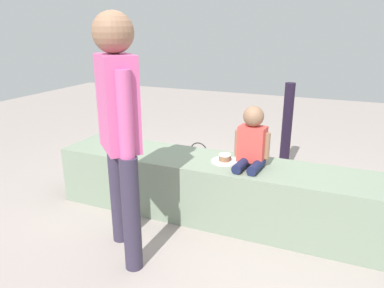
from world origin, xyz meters
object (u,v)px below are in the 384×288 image
(gift_bag, at_px, (310,188))
(cake_box_white, at_px, (138,161))
(water_bottle_near_gift, at_px, (226,165))
(cake_plate, at_px, (225,159))
(water_bottle_far_side, at_px, (168,152))
(handbag_brown_canvas, at_px, (352,194))
(child_seated, at_px, (252,141))
(handbag_black_leather, at_px, (199,158))
(party_cup_red, at_px, (166,168))
(adult_standing, at_px, (119,119))

(gift_bag, xyz_separation_m, cake_box_white, (-1.96, 0.16, -0.07))
(water_bottle_near_gift, bearing_deg, cake_plate, -73.65)
(water_bottle_far_side, relative_size, handbag_brown_canvas, 0.60)
(child_seated, xyz_separation_m, cake_plate, (-0.22, 0.01, -0.19))
(cake_box_white, bearing_deg, water_bottle_far_side, 62.19)
(child_seated, xyz_separation_m, handbag_black_leather, (-0.85, 1.02, -0.63))
(cake_plate, distance_m, party_cup_red, 1.26)
(water_bottle_far_side, distance_m, party_cup_red, 0.46)
(child_seated, relative_size, adult_standing, 0.29)
(water_bottle_near_gift, relative_size, water_bottle_far_side, 1.15)
(water_bottle_near_gift, relative_size, party_cup_red, 2.22)
(child_seated, bearing_deg, handbag_brown_canvas, 40.34)
(party_cup_red, xyz_separation_m, handbag_brown_canvas, (1.94, -0.04, 0.06))
(party_cup_red, xyz_separation_m, cake_box_white, (-0.39, 0.03, 0.02))
(water_bottle_near_gift, height_order, handbag_brown_canvas, handbag_brown_canvas)
(adult_standing, xyz_separation_m, handbag_black_leather, (-0.14, 1.77, -0.90))
(child_seated, distance_m, handbag_brown_canvas, 1.23)
(child_seated, height_order, gift_bag, child_seated)
(cake_plate, xyz_separation_m, gift_bag, (0.66, 0.59, -0.40))
(adult_standing, height_order, water_bottle_far_side, adult_standing)
(handbag_brown_canvas, bearing_deg, cake_box_white, 178.06)
(party_cup_red, distance_m, cake_box_white, 0.39)
(cake_plate, height_order, party_cup_red, cake_plate)
(water_bottle_near_gift, bearing_deg, gift_bag, -20.75)
(adult_standing, height_order, water_bottle_near_gift, adult_standing)
(gift_bag, relative_size, handbag_black_leather, 1.04)
(adult_standing, bearing_deg, handbag_black_leather, 94.68)
(cake_plate, distance_m, handbag_black_leather, 1.27)
(child_seated, distance_m, water_bottle_near_gift, 1.25)
(water_bottle_far_side, relative_size, party_cup_red, 1.92)
(adult_standing, relative_size, water_bottle_far_side, 9.27)
(adult_standing, height_order, party_cup_red, adult_standing)
(adult_standing, relative_size, cake_plate, 7.44)
(cake_plate, bearing_deg, gift_bag, 41.98)
(water_bottle_far_side, height_order, handbag_black_leather, handbag_black_leather)
(gift_bag, relative_size, party_cup_red, 3.31)
(gift_bag, bearing_deg, handbag_black_leather, 161.94)
(adult_standing, relative_size, handbag_black_leather, 5.59)
(adult_standing, distance_m, water_bottle_near_gift, 1.94)
(cake_plate, height_order, gift_bag, cake_plate)
(child_seated, bearing_deg, cake_box_white, 153.42)
(adult_standing, xyz_separation_m, handbag_brown_canvas, (1.51, 1.43, -0.90))
(gift_bag, height_order, water_bottle_far_side, gift_bag)
(water_bottle_near_gift, distance_m, handbag_brown_canvas, 1.33)
(child_seated, height_order, water_bottle_near_gift, child_seated)
(party_cup_red, bearing_deg, handbag_black_leather, 46.14)
(water_bottle_near_gift, xyz_separation_m, cake_box_white, (-1.03, -0.19, -0.03))
(party_cup_red, relative_size, cake_box_white, 0.30)
(cake_plate, height_order, handbag_black_leather, cake_plate)
(adult_standing, distance_m, water_bottle_far_side, 2.20)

